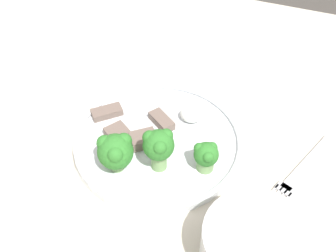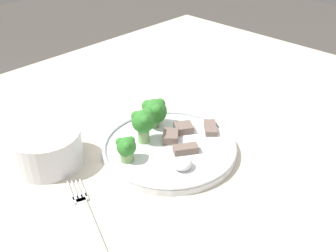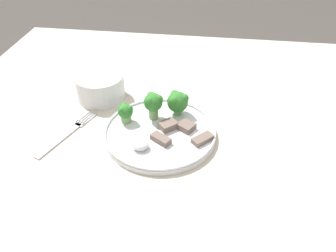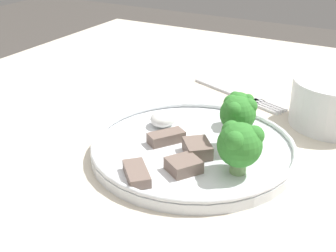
{
  "view_description": "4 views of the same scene",
  "coord_description": "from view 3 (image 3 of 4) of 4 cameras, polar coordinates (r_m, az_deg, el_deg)",
  "views": [
    {
      "loc": [
        -0.22,
        0.34,
        1.21
      ],
      "look_at": [
        -0.07,
        -0.02,
        0.82
      ],
      "focal_mm": 42.0,
      "sensor_mm": 36.0,
      "label": 1
    },
    {
      "loc": [
        -0.49,
        -0.43,
        1.2
      ],
      "look_at": [
        -0.05,
        -0.01,
        0.82
      ],
      "focal_mm": 42.0,
      "sensor_mm": 36.0,
      "label": 2
    },
    {
      "loc": [
        0.04,
        -0.57,
        1.24
      ],
      "look_at": [
        -0.04,
        -0.05,
        0.82
      ],
      "focal_mm": 35.0,
      "sensor_mm": 36.0,
      "label": 3
    },
    {
      "loc": [
        0.39,
        0.19,
        1.05
      ],
      "look_at": [
        -0.03,
        -0.05,
        0.82
      ],
      "focal_mm": 50.0,
      "sensor_mm": 36.0,
      "label": 4
    }
  ],
  "objects": [
    {
      "name": "meat_slice_edge_slice",
      "position": [
        0.7,
        6.04,
        -2.27
      ],
      "size": [
        0.05,
        0.05,
        0.01
      ],
      "color": "#756056",
      "rests_on": "dinner_plate"
    },
    {
      "name": "sauce_dollop",
      "position": [
        0.68,
        -4.85,
        -3.27
      ],
      "size": [
        0.04,
        0.03,
        0.02
      ],
      "color": "white",
      "rests_on": "dinner_plate"
    },
    {
      "name": "broccoli_floret_near_rim_left",
      "position": [
        0.74,
        -7.39,
        2.52
      ],
      "size": [
        0.03,
        0.03,
        0.05
      ],
      "color": "#7FA866",
      "rests_on": "dinner_plate"
    },
    {
      "name": "fork",
      "position": [
        0.76,
        -17.21,
        -1.33
      ],
      "size": [
        0.08,
        0.18,
        0.0
      ],
      "color": "silver",
      "rests_on": "table"
    },
    {
      "name": "meat_slice_middle_slice",
      "position": [
        0.73,
        0.02,
        0.13
      ],
      "size": [
        0.05,
        0.05,
        0.02
      ],
      "color": "#756056",
      "rests_on": "dinner_plate"
    },
    {
      "name": "table",
      "position": [
        0.81,
        2.98,
        -6.19
      ],
      "size": [
        1.23,
        1.05,
        0.77
      ],
      "color": "beige",
      "rests_on": "ground_plane"
    },
    {
      "name": "cream_bowl",
      "position": [
        0.85,
        -11.67,
        6.62
      ],
      "size": [
        0.12,
        0.12,
        0.06
      ],
      "color": "silver",
      "rests_on": "table"
    },
    {
      "name": "broccoli_floret_back_left",
      "position": [
        0.75,
        1.68,
        4.3
      ],
      "size": [
        0.05,
        0.05,
        0.06
      ],
      "color": "#7FA866",
      "rests_on": "dinner_plate"
    },
    {
      "name": "broccoli_floret_center_left",
      "position": [
        0.74,
        -2.59,
        4.04
      ],
      "size": [
        0.04,
        0.04,
        0.07
      ],
      "color": "#7FA866",
      "rests_on": "dinner_plate"
    },
    {
      "name": "meat_slice_rear_slice",
      "position": [
        0.69,
        -1.27,
        -2.28
      ],
      "size": [
        0.05,
        0.04,
        0.01
      ],
      "color": "#756056",
      "rests_on": "dinner_plate"
    },
    {
      "name": "dinner_plate",
      "position": [
        0.72,
        -1.4,
        -1.09
      ],
      "size": [
        0.25,
        0.25,
        0.02
      ],
      "color": "white",
      "rests_on": "table"
    },
    {
      "name": "meat_slice_front_slice",
      "position": [
        0.72,
        3.25,
        -0.05
      ],
      "size": [
        0.05,
        0.04,
        0.01
      ],
      "color": "#756056",
      "rests_on": "dinner_plate"
    }
  ]
}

